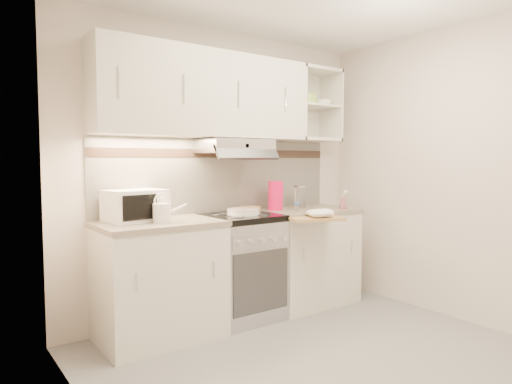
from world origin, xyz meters
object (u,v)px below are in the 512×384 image
pink_pitcher (276,195)px  spray_bottle (343,201)px  microwave (135,205)px  plate_stack (243,212)px  cutting_board (312,218)px  electric_range (241,266)px  watering_can (163,212)px  glass_jar (300,197)px

pink_pitcher → spray_bottle: bearing=-22.9°
pink_pitcher → microwave: bearing=-176.2°
plate_stack → cutting_board: bearing=-33.4°
electric_range → cutting_board: bearing=-35.5°
electric_range → watering_can: watering_can is taller
cutting_board → electric_range: bearing=164.2°
microwave → watering_can: microwave is taller
watering_can → plate_stack: size_ratio=0.93×
electric_range → microwave: microwave is taller
microwave → spray_bottle: bearing=-17.1°
electric_range → microwave: 1.06m
plate_stack → cutting_board: plate_stack is taller
pink_pitcher → glass_jar: 0.29m
plate_stack → pink_pitcher: pink_pitcher is taller
glass_jar → cutting_board: 0.53m
watering_can → pink_pitcher: 1.22m
pink_pitcher → spray_bottle: pink_pitcher is taller
electric_range → spray_bottle: size_ratio=4.70×
plate_stack → glass_jar: 0.76m
microwave → glass_jar: 1.64m
plate_stack → electric_range: bearing=101.4°
electric_range → glass_jar: glass_jar is taller
electric_range → plate_stack: 0.48m
watering_can → cutting_board: bearing=4.5°
pink_pitcher → glass_jar: pink_pitcher is taller
glass_jar → electric_range: bearing=-173.0°
plate_stack → pink_pitcher: (0.45, 0.13, 0.11)m
microwave → glass_jar: bearing=-8.5°
watering_can → cutting_board: 1.28m
plate_stack → microwave: bearing=170.7°
microwave → plate_stack: size_ratio=1.68×
electric_range → pink_pitcher: (0.46, 0.10, 0.58)m
watering_can → pink_pitcher: bearing=25.3°
electric_range → microwave: size_ratio=1.96×
plate_stack → glass_jar: (0.74, 0.12, 0.08)m
electric_range → microwave: bearing=172.5°
watering_can → plate_stack: 0.76m
microwave → plate_stack: microwave is taller
electric_range → glass_jar: size_ratio=4.10×
electric_range → cutting_board: 0.74m
microwave → cutting_board: size_ratio=1.03×
watering_can → spray_bottle: 1.79m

